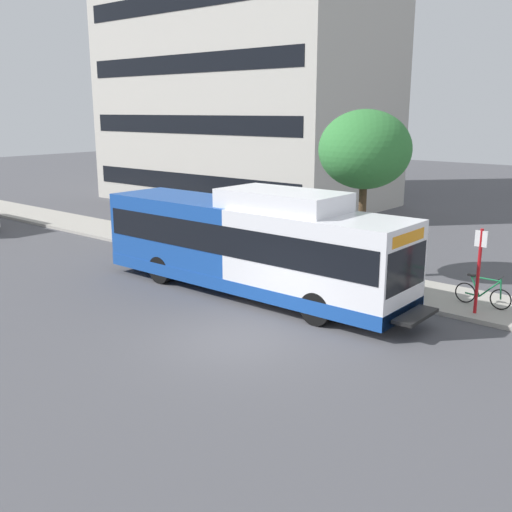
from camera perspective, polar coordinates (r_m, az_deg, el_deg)
ground_plane at (r=22.24m, az=-17.41°, el=-2.81°), size 120.00×120.00×0.00m
sidewalk_curb at (r=25.16m, az=-1.43°, el=-0.11°), size 3.00×56.00×0.14m
transit_bus at (r=20.06m, az=-0.60°, el=1.09°), size 2.58×12.25×3.65m
bus_stop_sign_pole at (r=18.87m, az=20.58°, el=-0.79°), size 0.10×0.36×2.60m
bicycle_parked at (r=19.89m, az=20.91°, el=-3.35°), size 0.52×1.76×1.02m
street_tree_near_stop at (r=21.87m, az=10.38°, el=9.95°), size 3.31×3.31×6.02m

